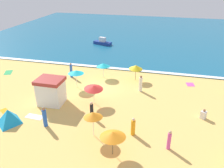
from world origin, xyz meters
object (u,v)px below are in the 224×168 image
lifeguard_cabana (51,91)px  beachgoer_0 (141,84)px  beach_umbrella_1 (94,87)px  beachgoer_5 (45,117)px  small_boat_0 (102,42)px  beach_umbrella_6 (103,65)px  beach_tent (9,116)px  beach_umbrella_2 (113,134)px  beach_umbrella_5 (136,67)px  beachgoer_6 (204,114)px  beachgoer_2 (169,140)px  beachgoer_7 (133,127)px  beach_umbrella_3 (93,115)px  beachgoer_1 (43,87)px  beach_umbrella_4 (76,72)px  beachgoer_9 (92,110)px  beachgoer_8 (71,71)px

lifeguard_cabana → beachgoer_0: 9.58m
beach_umbrella_1 → lifeguard_cabana: bearing=-166.7°
beachgoer_5 → small_boat_0: bearing=95.1°
beach_umbrella_6 → beach_tent: bearing=-114.2°
beach_umbrella_2 → beachgoer_0: bearing=86.9°
lifeguard_cabana → beachgoer_5: 3.97m
lifeguard_cabana → beach_umbrella_6: lifeguard_cabana is taller
beach_umbrella_5 → small_boat_0: bearing=120.6°
beachgoer_6 → small_boat_0: (-15.49, 20.70, 0.11)m
beachgoer_2 → beachgoer_7: size_ratio=1.03×
beach_umbrella_3 → beachgoer_1: beach_umbrella_3 is taller
beach_umbrella_5 → beach_umbrella_4: bearing=-150.0°
beachgoer_9 → beachgoer_2: bearing=-20.7°
lifeguard_cabana → beach_tent: bearing=-115.9°
small_boat_0 → beachgoer_8: bearing=-88.9°
beachgoer_8 → beach_tent: bearing=-97.1°
beach_umbrella_5 → small_boat_0: size_ratio=0.67×
beach_umbrella_2 → beachgoer_0: 10.54m
lifeguard_cabana → beach_umbrella_6: 8.18m
beachgoer_0 → small_boat_0: 19.11m
beachgoer_6 → beachgoer_9: (-9.81, -2.31, 0.36)m
beach_tent → beachgoer_7: beachgoer_7 is taller
beach_umbrella_4 → beach_umbrella_5: bearing=30.0°
beach_umbrella_4 → beachgoer_0: 7.34m
beach_umbrella_1 → beachgoer_8: 7.38m
beachgoer_8 → beach_umbrella_6: bearing=14.4°
beachgoer_0 → beachgoer_1: bearing=-163.4°
beachgoer_1 → beachgoer_2: bearing=-23.4°
beachgoer_9 → beach_umbrella_6: bearing=99.4°
beach_tent → beachgoer_1: (0.07, 5.84, 0.09)m
beach_umbrella_2 → beach_umbrella_4: size_ratio=1.22×
lifeguard_cabana → beachgoer_2: 12.32m
lifeguard_cabana → beach_umbrella_5: bearing=46.2°
lifeguard_cabana → beachgoer_8: bearing=95.8°
beachgoer_5 → beachgoer_6: 14.01m
beach_umbrella_4 → beachgoer_6: beach_umbrella_4 is taller
lifeguard_cabana → small_boat_0: size_ratio=0.76×
beach_umbrella_5 → beachgoer_9: bearing=-105.7°
lifeguard_cabana → beach_umbrella_3: 6.98m
beachgoer_6 → beach_umbrella_1: bearing=179.1°
beach_umbrella_6 → lifeguard_cabana: bearing=-113.3°
beachgoer_1 → beachgoer_9: 7.40m
beach_umbrella_1 → beachgoer_1: 6.18m
beachgoer_1 → beachgoer_7: (10.67, -4.82, -0.03)m
beach_umbrella_2 → beachgoer_9: (-2.99, 4.20, -1.01)m
lifeguard_cabana → beach_umbrella_2: bearing=-36.5°
beach_umbrella_2 → beachgoer_9: size_ratio=1.61×
beach_tent → beach_umbrella_1: bearing=39.6°
beachgoer_8 → beach_umbrella_4: bearing=-55.5°
beachgoer_6 → beach_umbrella_4: bearing=166.6°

